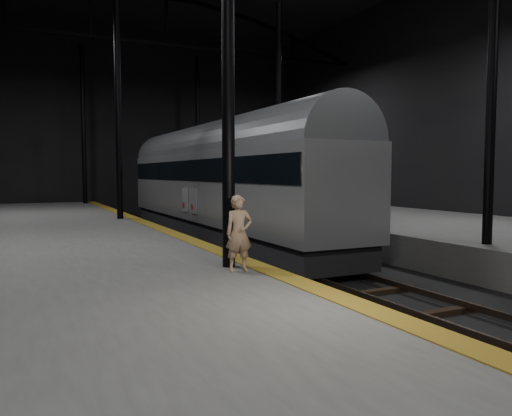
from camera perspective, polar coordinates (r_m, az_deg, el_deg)
ground at (r=15.76m, az=4.16°, el=-6.71°), size 44.00×44.00×0.00m
platform_left at (r=13.65m, az=-24.52°, el=-6.60°), size 9.00×43.80×1.00m
platform_right at (r=20.43m, az=22.78°, el=-3.14°), size 9.00×43.80×1.00m
tactile_strip at (r=14.28m, az=-7.24°, el=-3.77°), size 0.50×43.80×0.01m
track at (r=15.74m, az=4.16°, el=-6.47°), size 2.40×43.00×0.24m
train at (r=21.27m, az=-4.40°, el=3.60°), size 2.80×18.66×4.99m
woman at (r=9.79m, az=-1.96°, el=-2.90°), size 0.58×0.41×1.50m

